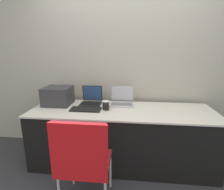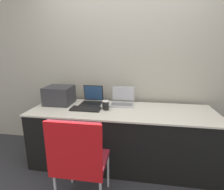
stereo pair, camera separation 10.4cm
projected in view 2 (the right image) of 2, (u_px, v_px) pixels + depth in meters
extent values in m
plane|color=#333338|center=(118.00, 180.00, 2.08)|extent=(14.00, 14.00, 0.00)
cube|color=#B7B2A3|center=(126.00, 64.00, 2.58)|extent=(8.00, 0.05, 2.60)
cube|color=black|center=(122.00, 137.00, 2.34)|extent=(2.33, 0.74, 0.74)
cube|color=silver|center=(122.00, 110.00, 2.25)|extent=(2.35, 0.76, 0.02)
cube|color=#333338|center=(59.00, 95.00, 2.47)|extent=(0.36, 0.34, 0.25)
cube|color=#51565B|center=(58.00, 89.00, 2.41)|extent=(0.29, 0.26, 0.04)
cube|color=black|center=(91.00, 104.00, 2.46)|extent=(0.29, 0.23, 0.02)
cube|color=black|center=(91.00, 103.00, 2.45)|extent=(0.25, 0.13, 0.00)
cube|color=black|center=(93.00, 93.00, 2.56)|extent=(0.29, 0.05, 0.23)
cube|color=#2D5184|center=(93.00, 93.00, 2.55)|extent=(0.26, 0.04, 0.21)
cube|color=#B7B7BC|center=(122.00, 105.00, 2.42)|extent=(0.33, 0.23, 0.02)
cube|color=slate|center=(122.00, 104.00, 2.41)|extent=(0.29, 0.13, 0.00)
cube|color=#B7B7BC|center=(123.00, 94.00, 2.54)|extent=(0.33, 0.07, 0.23)
cube|color=silver|center=(123.00, 94.00, 2.53)|extent=(0.30, 0.06, 0.20)
cube|color=black|center=(86.00, 109.00, 2.24)|extent=(0.39, 0.17, 0.02)
cylinder|color=black|center=(106.00, 105.00, 2.25)|extent=(0.09, 0.09, 0.10)
cylinder|color=white|center=(106.00, 101.00, 2.24)|extent=(0.09, 0.09, 0.01)
ellipsoid|color=black|center=(107.00, 109.00, 2.22)|extent=(0.07, 0.05, 0.04)
cube|color=maroon|center=(83.00, 161.00, 1.72)|extent=(0.46, 0.42, 0.04)
cube|color=maroon|center=(75.00, 148.00, 1.46)|extent=(0.46, 0.03, 0.48)
cylinder|color=silver|center=(71.00, 166.00, 1.99)|extent=(0.02, 0.02, 0.43)
cylinder|color=silver|center=(108.00, 170.00, 1.93)|extent=(0.02, 0.02, 0.43)
cube|color=red|center=(74.00, 152.00, 1.44)|extent=(0.49, 0.02, 0.53)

